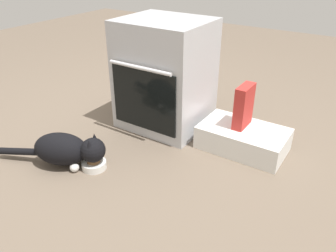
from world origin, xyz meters
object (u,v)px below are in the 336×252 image
Objects in this scene: pantry_cabinet at (243,138)px; cat at (66,149)px; food_bowl at (94,164)px; oven at (165,75)px; cereal_box at (244,106)px.

cat is at bearing -136.77° from pantry_cabinet.
cat is (-0.82, -0.77, 0.04)m from pantry_cabinet.
cat is at bearing -157.04° from food_bowl.
cereal_box is (0.60, 0.01, -0.09)m from oven.
food_bowl is (-0.04, -0.72, -0.36)m from oven.
pantry_cabinet is 3.74× the size of food_bowl.
cat is at bearing -103.68° from oven.
oven is 5.20× the size of food_bowl.
cereal_box is at bearing 48.83° from food_bowl.
oven reaches higher than pantry_cabinet.
pantry_cabinet is 1.99× the size of cereal_box.
oven is at bearing 178.58° from pantry_cabinet.
cereal_box is (0.64, 0.73, 0.27)m from food_bowl.
oven is 0.81m from food_bowl.
pantry_cabinet is 0.84× the size of cat.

